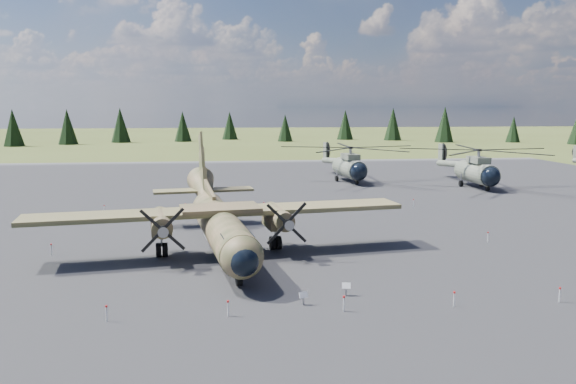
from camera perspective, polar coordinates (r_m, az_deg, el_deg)
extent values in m
plane|color=#515C29|center=(42.51, -0.87, -5.76)|extent=(500.00, 500.00, 0.00)
cube|color=#535357|center=(52.21, -1.99, -3.04)|extent=(120.00, 120.00, 0.04)
cylinder|color=#394022|center=(40.15, -6.78, -3.56)|extent=(4.88, 16.82, 2.59)
sphere|color=#394022|center=(32.16, -4.71, -6.61)|extent=(2.86, 2.86, 2.53)
sphere|color=black|center=(31.69, -4.55, -6.93)|extent=(2.10, 2.10, 1.86)
cube|color=black|center=(33.40, -5.17, -4.82)|extent=(2.03, 1.72, 0.51)
cone|color=#394022|center=(50.62, -8.51, 0.05)|extent=(3.39, 6.64, 3.89)
cube|color=gray|center=(41.27, -6.93, -4.74)|extent=(2.51, 5.73, 0.46)
cube|color=#323E20|center=(40.39, -6.90, -1.96)|extent=(26.96, 6.85, 0.32)
cube|color=#394022|center=(40.35, -6.90, -1.68)|extent=(5.95, 4.07, 0.32)
cylinder|color=#394022|center=(39.88, -12.76, -2.99)|extent=(2.04, 4.95, 1.39)
cube|color=#394022|center=(40.72, -12.77, -3.61)|extent=(1.81, 3.30, 0.74)
cone|color=gray|center=(36.94, -12.59, -3.91)|extent=(0.81, 0.92, 0.70)
cylinder|color=black|center=(41.08, -12.70, -5.75)|extent=(0.95, 1.12, 1.02)
cylinder|color=#394022|center=(40.97, -1.06, -2.47)|extent=(2.04, 4.95, 1.39)
cube|color=#394022|center=(41.79, -1.30, -3.09)|extent=(1.81, 3.30, 0.74)
cone|color=gray|center=(38.12, 0.00, -3.31)|extent=(0.81, 0.92, 0.70)
cylinder|color=black|center=(42.14, -1.29, -5.17)|extent=(0.95, 1.12, 1.02)
cube|color=#394022|center=(47.09, -8.06, 0.10)|extent=(1.23, 6.94, 1.55)
cube|color=#323E20|center=(51.07, -8.57, 0.18)|extent=(9.06, 3.25, 0.20)
cylinder|color=gray|center=(33.47, -5.02, -7.69)|extent=(0.15, 0.15, 0.83)
cylinder|color=black|center=(33.67, -5.01, -8.78)|extent=(0.44, 0.90, 0.86)
cylinder|color=slate|center=(79.82, 6.24, 2.40)|extent=(3.48, 7.88, 2.65)
sphere|color=black|center=(76.26, 7.18, 2.05)|extent=(2.69, 2.69, 2.44)
sphere|color=slate|center=(83.42, 5.37, 2.68)|extent=(2.69, 2.69, 2.44)
cube|color=slate|center=(79.26, 6.36, 3.59)|extent=(2.17, 3.57, 0.80)
cylinder|color=gray|center=(79.20, 6.37, 4.16)|extent=(0.42, 0.42, 1.06)
cylinder|color=slate|center=(87.14, 4.55, 3.19)|extent=(1.89, 9.10, 1.52)
cube|color=slate|center=(90.82, 3.80, 4.26)|extent=(0.40, 1.50, 2.55)
cylinder|color=black|center=(90.92, 4.03, 4.26)|extent=(0.37, 2.75, 2.76)
cylinder|color=black|center=(77.03, 7.00, 1.01)|extent=(0.38, 0.75, 0.72)
cylinder|color=black|center=(80.75, 4.96, 1.39)|extent=(0.41, 0.88, 0.85)
cylinder|color=gray|center=(80.68, 4.97, 1.78)|extent=(0.16, 0.16, 1.54)
cylinder|color=black|center=(81.67, 6.87, 1.44)|extent=(0.41, 0.88, 0.85)
cylinder|color=gray|center=(81.60, 6.88, 1.83)|extent=(0.16, 0.16, 1.54)
cylinder|color=slate|center=(77.78, 18.58, 1.87)|extent=(2.78, 7.81, 2.70)
sphere|color=black|center=(74.32, 19.88, 1.46)|extent=(2.51, 2.51, 2.49)
sphere|color=slate|center=(81.27, 17.39, 2.19)|extent=(2.51, 2.51, 2.49)
cube|color=slate|center=(77.22, 18.78, 3.10)|extent=(1.87, 3.48, 0.81)
cylinder|color=gray|center=(77.15, 18.81, 3.70)|extent=(0.39, 0.39, 1.08)
cylinder|color=slate|center=(84.92, 16.27, 2.76)|extent=(1.00, 9.24, 1.55)
cube|color=slate|center=(88.52, 15.27, 3.91)|extent=(0.25, 1.52, 2.60)
cylinder|color=black|center=(88.66, 15.49, 3.91)|extent=(0.09, 2.81, 2.81)
cylinder|color=black|center=(75.09, 19.59, 0.38)|extent=(0.31, 0.74, 0.74)
cylinder|color=black|center=(78.51, 17.16, 0.84)|extent=(0.33, 0.87, 0.87)
cylinder|color=gray|center=(78.44, 17.18, 1.25)|extent=(0.15, 0.15, 1.57)
cylinder|color=black|center=(79.76, 19.07, 0.86)|extent=(0.33, 0.87, 0.87)
cylinder|color=gray|center=(79.69, 19.09, 1.27)|extent=(0.15, 0.15, 1.57)
cube|color=gray|center=(30.77, 1.57, -10.87)|extent=(0.11, 0.11, 0.59)
cube|color=silver|center=(30.62, 1.58, -10.40)|extent=(0.51, 0.33, 0.33)
cube|color=gray|center=(32.36, 5.91, -9.90)|extent=(0.10, 0.10, 0.61)
cube|color=silver|center=(32.22, 5.94, -9.44)|extent=(0.52, 0.30, 0.34)
cylinder|color=silver|center=(29.87, -17.94, -11.70)|extent=(0.07, 0.07, 0.80)
cylinder|color=red|center=(29.73, -17.98, -10.98)|extent=(0.12, 0.12, 0.10)
cylinder|color=silver|center=(29.29, -6.11, -11.73)|extent=(0.07, 0.07, 0.80)
cylinder|color=red|center=(29.15, -6.12, -10.99)|extent=(0.12, 0.12, 0.10)
cylinder|color=silver|center=(29.92, 5.69, -11.27)|extent=(0.07, 0.07, 0.80)
cylinder|color=red|center=(29.79, 5.70, -10.55)|extent=(0.12, 0.12, 0.10)
cylinder|color=silver|center=(31.70, 16.52, -10.44)|extent=(0.07, 0.07, 0.80)
cylinder|color=red|center=(31.58, 16.56, -9.75)|extent=(0.12, 0.12, 0.10)
cylinder|color=silver|center=(34.45, 25.87, -9.42)|extent=(0.07, 0.07, 0.80)
cylinder|color=red|center=(34.33, 25.91, -8.79)|extent=(0.12, 0.12, 0.10)
cylinder|color=silver|center=(59.07, -18.15, -1.71)|extent=(0.07, 0.07, 0.80)
cylinder|color=red|center=(59.00, -18.17, -1.33)|extent=(0.12, 0.12, 0.10)
cylinder|color=silver|center=(57.99, -10.38, -1.60)|extent=(0.07, 0.07, 0.80)
cylinder|color=red|center=(57.92, -10.39, -1.21)|extent=(0.12, 0.12, 0.10)
cylinder|color=silver|center=(58.01, -2.47, -1.46)|extent=(0.07, 0.07, 0.80)
cylinder|color=red|center=(57.94, -2.48, -1.07)|extent=(0.12, 0.12, 0.10)
cylinder|color=silver|center=(59.12, 5.28, -1.30)|extent=(0.07, 0.07, 0.80)
cylinder|color=red|center=(59.06, 5.29, -0.92)|extent=(0.12, 0.12, 0.10)
cylinder|color=silver|center=(61.27, 12.63, -1.12)|extent=(0.07, 0.07, 0.80)
cylinder|color=red|center=(61.20, 12.64, -0.75)|extent=(0.12, 0.12, 0.10)
cylinder|color=silver|center=(43.98, -22.90, -5.42)|extent=(0.07, 0.07, 0.80)
cylinder|color=red|center=(43.89, -22.93, -4.92)|extent=(0.12, 0.12, 0.10)
cylinder|color=silver|center=(46.98, 19.64, -4.37)|extent=(0.07, 0.07, 0.80)
cylinder|color=red|center=(46.90, 19.66, -3.89)|extent=(0.12, 0.12, 0.10)
cone|color=black|center=(183.47, 21.91, 5.95)|extent=(4.40, 4.40, 7.86)
cone|color=black|center=(178.03, 15.62, 6.65)|extent=(6.02, 6.02, 10.74)
cone|color=black|center=(184.30, 10.61, 6.82)|extent=(5.81, 5.81, 10.37)
cone|color=black|center=(185.81, 5.83, 6.83)|extent=(5.42, 5.42, 9.68)
cone|color=black|center=(174.56, -0.29, 6.54)|extent=(4.67, 4.67, 8.35)
cone|color=black|center=(186.27, -5.94, 6.75)|extent=(5.11, 5.11, 9.12)
cone|color=black|center=(176.92, -10.65, 6.58)|extent=(5.22, 5.22, 9.33)
cone|color=black|center=(176.79, -16.66, 6.54)|extent=(5.82, 5.82, 10.39)
cone|color=black|center=(172.39, -21.50, 6.20)|extent=(5.63, 5.63, 10.05)
cone|color=black|center=(169.97, -26.15, 5.90)|extent=(5.65, 5.65, 10.10)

